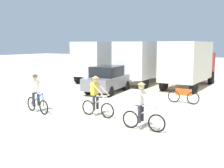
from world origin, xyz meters
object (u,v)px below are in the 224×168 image
Objects in this scene: box_truck_avon_van at (145,60)px; sedan_parked at (108,79)px; bicycle_spare at (183,96)px; box_truck_cream_rv at (189,62)px; cyclist_near_camera at (142,108)px; cyclist_orange_shirt at (36,95)px; cyclist_cowboy_hat at (96,98)px; box_truck_white_box at (103,59)px.

box_truck_avon_van is 5.06m from sedan_parked.
sedan_parked is (-0.38, -4.95, -0.99)m from box_truck_avon_van.
box_truck_cream_rv is at bearing 103.25° from bicycle_spare.
cyclist_orange_shirt is at bearing -178.18° from cyclist_near_camera.
box_truck_cream_rv reaches higher than cyclist_near_camera.
cyclist_near_camera is (5.33, 0.17, 0.00)m from cyclist_orange_shirt.
box_truck_cream_rv reaches higher than sedan_parked.
cyclist_orange_shirt is 1.00× the size of cyclist_cowboy_hat.
box_truck_avon_van is at bearing 114.23° from cyclist_near_camera.
box_truck_cream_rv is (3.62, -0.15, 0.00)m from box_truck_avon_van.
box_truck_white_box is at bearing 129.27° from cyclist_near_camera.
box_truck_white_box and box_truck_cream_rv have the same top height.
cyclist_cowboy_hat reaches higher than bicycle_spare.
cyclist_near_camera is at bearing -89.39° from bicycle_spare.
cyclist_orange_shirt and cyclist_near_camera have the same top height.
sedan_parked is 8.16m from cyclist_near_camera.
cyclist_near_camera is at bearing -48.82° from sedan_parked.
box_truck_avon_van is 1.55× the size of sedan_parked.
box_truck_white_box reaches higher than cyclist_cowboy_hat.
cyclist_cowboy_hat is 1.05× the size of bicycle_spare.
box_truck_white_box is at bearing -175.55° from box_truck_avon_van.
box_truck_cream_rv is at bearing -2.34° from box_truck_avon_van.
box_truck_white_box is 13.98m from cyclist_near_camera.
box_truck_white_box reaches higher than cyclist_orange_shirt.
bicycle_spare is (4.94, -5.74, -1.48)m from box_truck_avon_van.
bicycle_spare is (5.31, -0.79, -0.48)m from sedan_parked.
box_truck_cream_rv is 3.73× the size of cyclist_orange_shirt.
cyclist_orange_shirt is at bearing -89.64° from sedan_parked.
sedan_parked is 2.40× the size of cyclist_cowboy_hat.
cyclist_near_camera is (2.54, -0.71, 0.00)m from cyclist_cowboy_hat.
box_truck_cream_rv reaches higher than cyclist_orange_shirt.
box_truck_cream_rv is (7.45, 0.15, 0.00)m from box_truck_white_box.
cyclist_orange_shirt is 5.33m from cyclist_near_camera.
bicycle_spare is (2.48, 4.64, -0.45)m from cyclist_cowboy_hat.
box_truck_avon_van is 1.00× the size of box_truck_cream_rv.
bicycle_spare is at bearing -49.30° from box_truck_avon_van.
cyclist_orange_shirt is at bearing -109.61° from box_truck_cream_rv.
cyclist_cowboy_hat is (-1.16, -10.23, -1.03)m from box_truck_cream_rv.
bicycle_spare is (-0.06, 5.35, -0.45)m from cyclist_near_camera.
box_truck_white_box is 1.59× the size of sedan_parked.
cyclist_orange_shirt is (0.04, -6.31, -0.04)m from sedan_parked.
cyclist_near_camera is at bearing -50.73° from box_truck_white_box.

